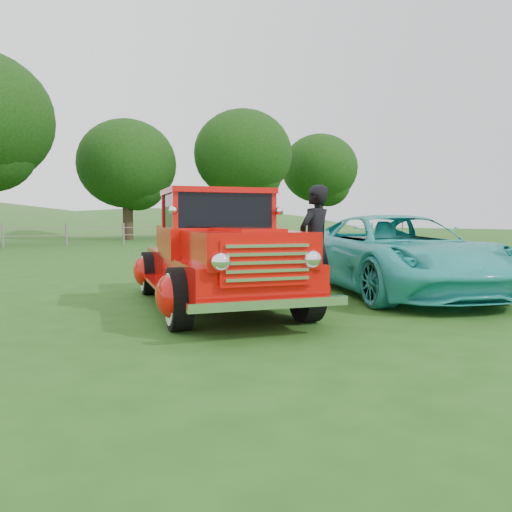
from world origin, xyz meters
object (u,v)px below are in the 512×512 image
tree_mid_east (243,155)px  red_pickup (216,255)px  teal_sedan (396,254)px  tree_far_east (320,169)px  tree_near_east (127,164)px  man (315,243)px

tree_mid_east → red_pickup: tree_mid_east is taller
red_pickup → teal_sedan: 3.45m
teal_sedan → tree_far_east: bearing=73.6°
tree_near_east → tree_far_east: 17.04m
tree_far_east → red_pickup: size_ratio=1.70×
red_pickup → man: (1.70, -0.18, 0.15)m
red_pickup → tree_far_east: bearing=61.9°
tree_near_east → teal_sedan: tree_near_east is taller
teal_sedan → red_pickup: bearing=-167.2°
tree_near_east → teal_sedan: size_ratio=1.62×
tree_near_east → man: tree_near_east is taller
red_pickup → man: bearing=3.8°
red_pickup → man: man is taller
tree_mid_east → red_pickup: size_ratio=1.81×
teal_sedan → man: bearing=-165.1°
tree_mid_east → man: size_ratio=4.97×
tree_near_east → tree_mid_east: tree_mid_east is taller
teal_sedan → man: man is taller
tree_far_east → red_pickup: bearing=-127.9°
tree_near_east → man: bearing=-97.9°
teal_sedan → tree_near_east: bearing=102.4°
tree_far_east → teal_sedan: tree_far_east is taller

